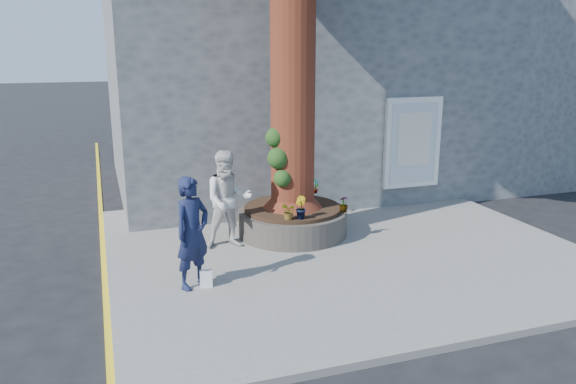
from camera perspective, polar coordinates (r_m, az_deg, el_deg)
name	(u,v)px	position (r m, az deg, el deg)	size (l,w,h in m)	color
ground	(287,279)	(10.02, -0.09, -8.88)	(120.00, 120.00, 0.00)	black
pavement	(342,248)	(11.38, 5.49, -5.68)	(9.00, 8.00, 0.12)	slate
yellow_line	(105,280)	(10.49, -18.11, -8.51)	(0.10, 30.00, 0.01)	yellow
stone_shop	(289,75)	(16.82, 0.11, 11.80)	(10.30, 8.30, 6.30)	#4F5254
neighbour_shop	(512,76)	(20.85, 21.79, 10.90)	(6.00, 8.00, 6.00)	#4F5254
planter	(293,220)	(11.89, 0.47, -2.90)	(2.30, 2.30, 0.60)	black
man	(192,233)	(9.26, -9.70, -4.11)	(0.68, 0.45, 1.87)	#141A39
woman	(228,200)	(10.99, -6.11, -0.79)	(0.94, 0.73, 1.94)	silver
shopping_bag	(206,279)	(9.50, -8.32, -8.70)	(0.20, 0.12, 0.28)	white
plant_a	(315,186)	(12.81, 2.81, 0.61)	(0.18, 0.12, 0.35)	gray
plant_b	(300,208)	(10.93, 1.25, -1.59)	(0.25, 0.24, 0.45)	gray
plant_c	(344,204)	(11.44, 5.66, -1.21)	(0.19, 0.19, 0.33)	gray
plant_d	(289,211)	(10.87, 0.10, -1.98)	(0.30, 0.27, 0.34)	gray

